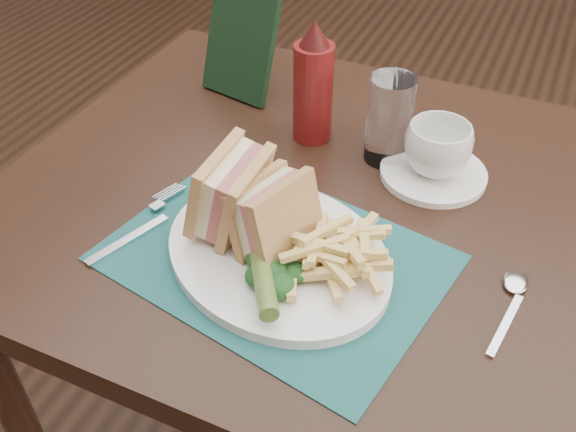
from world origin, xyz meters
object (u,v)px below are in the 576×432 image
Objects in this scene: table_main at (322,361)px; ketchup_bottle at (313,82)px; sandwich_half_b at (261,208)px; drinking_glass at (389,120)px; plate at (278,254)px; saucer at (433,173)px; sandwich_half_a at (214,186)px; check_presenter at (242,34)px; placemat at (275,258)px; coffee_cup at (437,149)px.

table_main is 0.49m from ketchup_bottle.
ketchup_bottle reaches higher than sandwich_half_b.
ketchup_bottle is (-0.12, 0.01, 0.03)m from drinking_glass.
plate is 2.00× the size of saucer.
sandwich_half_a reaches higher than sandwich_half_b.
sandwich_half_a is at bearing -56.60° from check_presenter.
sandwich_half_b is at bearing -105.45° from table_main.
plate is (-0.01, -0.15, 0.38)m from table_main.
ketchup_bottle reaches higher than placemat.
placemat is 0.11m from sandwich_half_a.
plate is at bearing -76.05° from ketchup_bottle.
coffee_cup is (0.22, 0.23, -0.03)m from sandwich_half_a.
coffee_cup is (0.15, 0.23, -0.02)m from sandwich_half_b.
coffee_cup is at bearing 0.00° from saucer.
ketchup_bottle is at bearing 82.67° from sandwich_half_a.
sandwich_half_a reaches higher than coffee_cup.
sandwich_half_b is at bearing -7.67° from sandwich_half_a.
placemat reaches higher than table_main.
placemat is 2.10× the size of ketchup_bottle.
sandwich_half_a is 0.25m from ketchup_bottle.
drinking_glass is 0.12m from ketchup_bottle.
check_presenter reaches higher than drinking_glass.
saucer is 0.81× the size of ketchup_bottle.
coffee_cup is at bearing 39.76° from table_main.
table_main is 6.92× the size of drinking_glass.
sandwich_half_a is at bearing 169.53° from placemat.
sandwich_half_b is at bearing -123.41° from coffee_cup.
drinking_glass reaches higher than plate.
table_main is 9.17× the size of sandwich_half_b.
check_presenter reaches higher than sandwich_half_a.
ketchup_bottle is at bearing -16.56° from check_presenter.
coffee_cup is at bearing 44.25° from sandwich_half_a.
plate is (0.00, -0.00, 0.01)m from placemat.
check_presenter is (-0.24, 0.21, 0.48)m from table_main.
placemat is 0.01m from plate.
ketchup_bottle is 0.18m from check_presenter.
drinking_glass is at bearing 168.69° from saucer.
sandwich_half_b is 0.65× the size of saucer.
check_presenter is (-0.16, 0.09, 0.01)m from ketchup_bottle.
coffee_cup is at bearing -11.31° from drinking_glass.
saucer reaches higher than table_main.
ketchup_bottle is (-0.20, 0.02, 0.09)m from saucer.
ketchup_bottle is at bearing 128.10° from plate.
sandwich_half_a reaches higher than placemat.
drinking_glass reaches higher than placemat.
drinking_glass is (-0.08, 0.02, 0.06)m from saucer.
sandwich_half_a is (-0.10, -0.13, 0.45)m from table_main.
table_main is 4.84× the size of ketchup_bottle.
coffee_cup is (0.00, 0.00, 0.04)m from saucer.
check_presenter reaches higher than coffee_cup.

